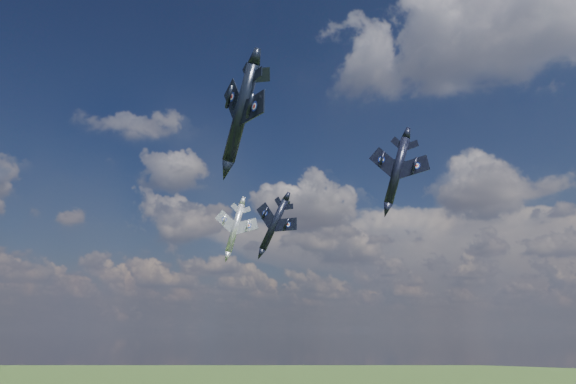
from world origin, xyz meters
The scene contains 4 objects.
jet_lead_navy centered at (1.72, 12.62, 78.03)m, with size 9.12×12.72×2.63m, color black, non-canonical shape.
jet_right_navy centered at (16.77, -17.10, 85.01)m, with size 11.43×15.93×3.30m, color black, non-canonical shape.
jet_high_navy centered at (21.00, 21.09, 86.74)m, with size 11.40×15.89×3.29m, color black, non-canonical shape.
jet_left_silver centered at (-13.95, 22.08, 80.36)m, with size 9.76×13.61×2.81m, color gray, non-canonical shape.
Camera 1 is at (53.93, -65.83, 60.49)m, focal length 35.00 mm.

